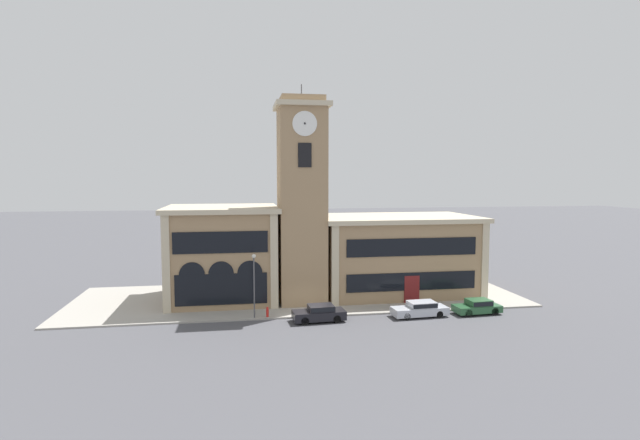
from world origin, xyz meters
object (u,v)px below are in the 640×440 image
Objects in this scene: street_lamp at (254,276)px; fire_hydrant at (267,312)px; parked_car_mid at (420,309)px; parked_car_far at (478,306)px; parked_car_near at (320,313)px.

street_lamp is 6.36× the size of fire_hydrant.
parked_car_mid is 13.39m from fire_hydrant.
street_lamp reaches higher than parked_car_mid.
parked_car_far is at bearing 176.45° from parked_car_mid.
parked_car_far is 18.75m from fire_hydrant.
parked_car_near is 14.37m from parked_car_far.
parked_car_mid is (8.98, 0.00, -0.04)m from parked_car_near.
parked_car_near reaches higher than parked_car_mid.
fire_hydrant is (-18.69, 1.58, -0.12)m from parked_car_far.
fire_hydrant is at bearing -23.63° from parked_car_near.
street_lamp is (-14.42, 1.46, 3.11)m from parked_car_mid.
parked_car_mid reaches higher than parked_car_far.
parked_car_near is at bearing -20.08° from fire_hydrant.
street_lamp is (-5.44, 1.46, 3.07)m from parked_car_near.
street_lamp is at bearing -18.61° from parked_car_near.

